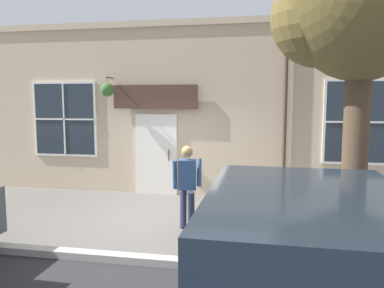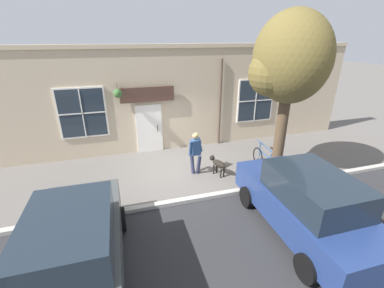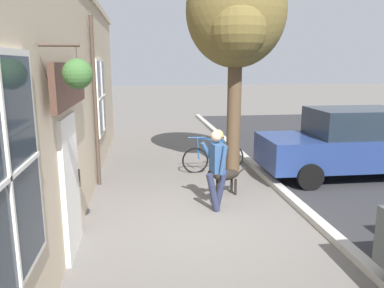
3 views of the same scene
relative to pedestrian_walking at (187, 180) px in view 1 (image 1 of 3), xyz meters
The scene contains 5 objects.
ground_plane 1.17m from the pedestrian_walking, 120.71° to the right, with size 90.00×90.00×0.00m, color #66605B.
storefront_facade 3.03m from the pedestrian_walking, 167.85° to the right, with size 0.95×18.00×4.47m.
pedestrian_walking is the anchor object (origin of this frame).
dog_on_leash 0.97m from the pedestrian_walking, 66.84° to the left, with size 0.99×0.47×0.68m.
leaning_bicycle 2.81m from the pedestrian_walking, 80.29° to the left, with size 1.72×0.26×1.01m.
Camera 1 is at (7.19, 1.94, 2.46)m, focal length 35.00 mm.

